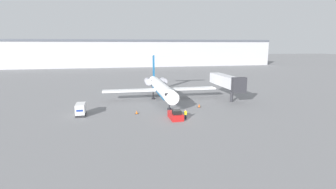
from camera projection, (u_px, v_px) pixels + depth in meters
ground_plane at (178, 119)px, 47.20m from camera, size 600.00×600.00×0.00m
terminal_building at (129, 53)px, 160.87m from camera, size 180.00×16.80×16.28m
airplane_main at (160, 87)px, 64.11m from camera, size 27.86×26.99×10.51m
pushback_tug at (176, 115)px, 47.49m from camera, size 2.09×4.28×1.84m
luggage_cart at (81, 110)px, 49.68m from camera, size 1.67×3.63×2.29m
worker_near_tug at (186, 114)px, 47.16m from camera, size 0.40×0.24×1.74m
traffic_cone_left at (137, 112)px, 50.96m from camera, size 0.64×0.64×0.67m
traffic_cone_right at (199, 106)px, 56.24m from camera, size 0.59×0.59×0.78m
jet_bridge at (226, 81)px, 64.02m from camera, size 3.20×14.95×6.19m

